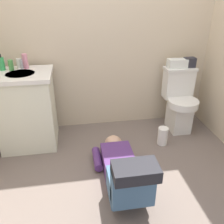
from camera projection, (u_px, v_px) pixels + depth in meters
name	position (u px, v px, depth m)	size (l,w,h in m)	color
ground_plane	(116.00, 174.00, 2.28)	(3.08, 2.95, 0.04)	#6A5D55
wall_back	(100.00, 26.00, 2.63)	(2.74, 0.08, 2.40)	beige
toilet	(179.00, 101.00, 2.86)	(0.36, 0.46, 0.75)	silver
vanity_cabinet	(27.00, 109.00, 2.54)	(0.60, 0.52, 0.82)	beige
faucet	(22.00, 64.00, 2.46)	(0.02, 0.02, 0.10)	silver
person_plumber	(123.00, 170.00, 2.04)	(0.39, 1.06, 0.52)	#512D6B
tissue_box	(177.00, 63.00, 2.74)	(0.22, 0.11, 0.10)	silver
toiletry_bag	(190.00, 62.00, 2.76)	(0.12, 0.09, 0.11)	#26262D
soap_dispenser	(2.00, 64.00, 2.40)	(0.06, 0.06, 0.17)	green
bottle_green	(11.00, 65.00, 2.41)	(0.05, 0.05, 0.10)	#509F4C
bottle_white	(19.00, 63.00, 2.47)	(0.05, 0.05, 0.10)	white
bottle_pink	(25.00, 61.00, 2.46)	(0.05, 0.05, 0.15)	pink
paper_towel_roll	(163.00, 136.00, 2.65)	(0.11, 0.11, 0.20)	white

